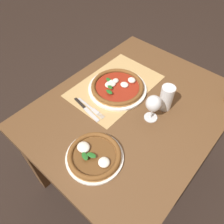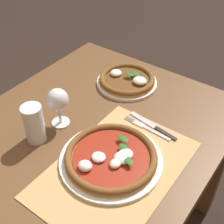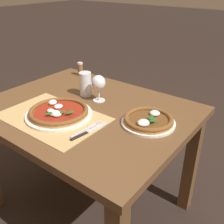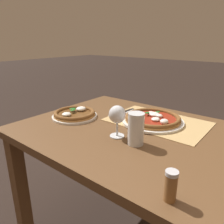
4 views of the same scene
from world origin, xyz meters
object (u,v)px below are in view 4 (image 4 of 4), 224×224
object	(u,v)px
wine_glass	(118,116)
fork	(124,114)
pint_glass	(136,129)
pepper_shaker	(171,186)
knife	(122,112)
pizza_near	(153,119)
pizza_far	(75,114)

from	to	relation	value
wine_glass	fork	distance (m)	0.34
wine_glass	fork	world-z (taller)	wine_glass
pint_glass	pepper_shaker	distance (m)	0.37
pint_glass	fork	size ratio (longest dim) A/B	0.72
wine_glass	pepper_shaker	bearing A→B (deg)	146.46
wine_glass	knife	world-z (taller)	wine_glass
pepper_shaker	fork	bearing A→B (deg)	-44.20
pizza_near	fork	bearing A→B (deg)	-3.23
wine_glass	pint_glass	world-z (taller)	wine_glass
fork	pizza_near	bearing A→B (deg)	176.77
pepper_shaker	pizza_far	bearing A→B (deg)	-22.49
pepper_shaker	knife	bearing A→B (deg)	-43.58
fork	pepper_shaker	xyz separation A→B (m)	(-0.55, 0.53, 0.04)
fork	knife	size ratio (longest dim) A/B	0.93
pizza_near	pizza_far	distance (m)	0.46
knife	pepper_shaker	distance (m)	0.79
pizza_near	pint_glass	world-z (taller)	pint_glass
pizza_far	pint_glass	distance (m)	0.48
knife	pepper_shaker	bearing A→B (deg)	136.42
pint_glass	knife	bearing A→B (deg)	-45.41
pizza_near	pint_glass	xyz separation A→B (m)	(-0.07, 0.28, 0.05)
pizza_near	pint_glass	size ratio (longest dim) A/B	2.37
pizza_far	fork	world-z (taller)	pizza_far
pizza_near	wine_glass	bearing A→B (deg)	81.56
pint_glass	pepper_shaker	xyz separation A→B (m)	(-0.27, 0.24, -0.02)
wine_glass	knife	bearing A→B (deg)	-56.71
pizza_far	wine_glass	world-z (taller)	wine_glass
pizza_near	pizza_far	bearing A→B (deg)	27.37
pizza_far	wine_glass	bearing A→B (deg)	171.05
pizza_far	pint_glass	xyz separation A→B (m)	(-0.48, 0.07, 0.05)
pizza_near	knife	xyz separation A→B (m)	(0.23, -0.02, -0.02)
wine_glass	pizza_far	bearing A→B (deg)	-8.95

